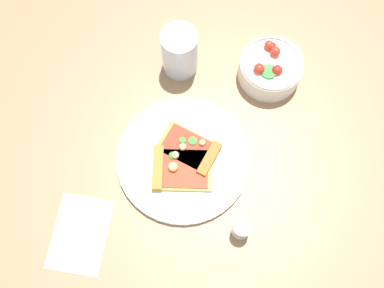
% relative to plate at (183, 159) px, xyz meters
% --- Properties ---
extents(ground_plane, '(2.40, 2.40, 0.00)m').
position_rel_plate_xyz_m(ground_plane, '(-0.03, 0.03, -0.01)').
color(ground_plane, '#93704C').
rests_on(ground_plane, ground).
extents(plate, '(0.27, 0.27, 0.01)m').
position_rel_plate_xyz_m(plate, '(0.00, 0.00, 0.00)').
color(plate, white).
rests_on(plate, ground_plane).
extents(pizza_slice_near, '(0.13, 0.14, 0.02)m').
position_rel_plate_xyz_m(pizza_slice_near, '(-0.01, 0.02, 0.01)').
color(pizza_slice_near, gold).
rests_on(pizza_slice_near, plate).
extents(pizza_slice_far, '(0.12, 0.14, 0.03)m').
position_rel_plate_xyz_m(pizza_slice_far, '(0.02, -0.02, 0.01)').
color(pizza_slice_far, '#E5B256').
rests_on(pizza_slice_far, plate).
extents(salad_bowl, '(0.13, 0.13, 0.07)m').
position_rel_plate_xyz_m(salad_bowl, '(-0.15, 0.22, 0.02)').
color(salad_bowl, white).
rests_on(salad_bowl, ground_plane).
extents(soda_glass, '(0.08, 0.08, 0.11)m').
position_rel_plate_xyz_m(soda_glass, '(-0.21, 0.04, 0.04)').
color(soda_glass, silver).
rests_on(soda_glass, ground_plane).
extents(paper_napkin, '(0.18, 0.15, 0.00)m').
position_rel_plate_xyz_m(paper_napkin, '(0.10, -0.23, -0.01)').
color(paper_napkin, silver).
rests_on(paper_napkin, ground_plane).
extents(pepper_shaker, '(0.03, 0.03, 0.06)m').
position_rel_plate_xyz_m(pepper_shaker, '(0.17, 0.08, 0.02)').
color(pepper_shaker, silver).
rests_on(pepper_shaker, ground_plane).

